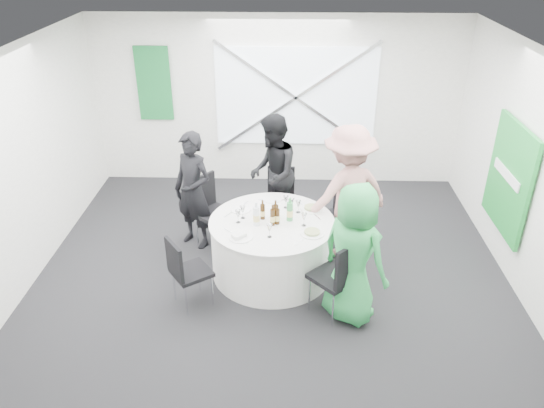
{
  "coord_description": "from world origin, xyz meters",
  "views": [
    {
      "loc": [
        0.18,
        -5.44,
        4.03
      ],
      "look_at": [
        0.0,
        0.2,
        1.0
      ],
      "focal_mm": 35.0,
      "sensor_mm": 36.0,
      "label": 1
    }
  ],
  "objects_px": {
    "chair_back": "(280,193)",
    "person_woman_pink": "(347,193)",
    "chair_back_left": "(210,205)",
    "clear_water_bottle": "(256,216)",
    "person_man_back": "(273,174)",
    "chair_back_right": "(337,212)",
    "chair_front_right": "(340,273)",
    "person_woman_green": "(354,254)",
    "banquet_table": "(272,247)",
    "green_water_bottle": "(290,212)",
    "chair_front_left": "(185,268)",
    "person_man_back_left": "(193,191)"
  },
  "relations": [
    {
      "from": "chair_back",
      "to": "person_woman_pink",
      "type": "distance_m",
      "value": 1.21
    },
    {
      "from": "chair_back_left",
      "to": "clear_water_bottle",
      "type": "relative_size",
      "value": 3.25
    },
    {
      "from": "chair_back_left",
      "to": "person_man_back",
      "type": "relative_size",
      "value": 0.58
    },
    {
      "from": "chair_back",
      "to": "chair_back_left",
      "type": "relative_size",
      "value": 0.91
    },
    {
      "from": "chair_back_right",
      "to": "person_man_back",
      "type": "bearing_deg",
      "value": -158.19
    },
    {
      "from": "chair_front_right",
      "to": "clear_water_bottle",
      "type": "height_order",
      "value": "clear_water_bottle"
    },
    {
      "from": "person_man_back",
      "to": "person_woman_green",
      "type": "height_order",
      "value": "person_man_back"
    },
    {
      "from": "banquet_table",
      "to": "person_woman_green",
      "type": "distance_m",
      "value": 1.31
    },
    {
      "from": "person_woman_pink",
      "to": "green_water_bottle",
      "type": "bearing_deg",
      "value": 4.47
    },
    {
      "from": "green_water_bottle",
      "to": "clear_water_bottle",
      "type": "bearing_deg",
      "value": -162.41
    },
    {
      "from": "chair_back",
      "to": "chair_front_left",
      "type": "height_order",
      "value": "chair_back"
    },
    {
      "from": "person_woman_pink",
      "to": "clear_water_bottle",
      "type": "distance_m",
      "value": 1.28
    },
    {
      "from": "person_woman_green",
      "to": "green_water_bottle",
      "type": "height_order",
      "value": "person_woman_green"
    },
    {
      "from": "chair_back",
      "to": "person_man_back",
      "type": "height_order",
      "value": "person_man_back"
    },
    {
      "from": "chair_back",
      "to": "person_woman_pink",
      "type": "xyz_separation_m",
      "value": [
        0.88,
        -0.74,
        0.39
      ]
    },
    {
      "from": "chair_front_left",
      "to": "chair_back_right",
      "type": "bearing_deg",
      "value": -90.58
    },
    {
      "from": "person_woman_pink",
      "to": "banquet_table",
      "type": "bearing_deg",
      "value": 0.0
    },
    {
      "from": "banquet_table",
      "to": "chair_front_left",
      "type": "distance_m",
      "value": 1.21
    },
    {
      "from": "chair_back",
      "to": "chair_back_left",
      "type": "xyz_separation_m",
      "value": [
        -0.96,
        -0.5,
        0.06
      ]
    },
    {
      "from": "clear_water_bottle",
      "to": "person_man_back",
      "type": "bearing_deg",
      "value": 82.85
    },
    {
      "from": "person_man_back",
      "to": "person_woman_green",
      "type": "bearing_deg",
      "value": 23.94
    },
    {
      "from": "chair_back",
      "to": "chair_front_right",
      "type": "height_order",
      "value": "chair_front_right"
    },
    {
      "from": "green_water_bottle",
      "to": "banquet_table",
      "type": "bearing_deg",
      "value": -171.93
    },
    {
      "from": "banquet_table",
      "to": "chair_front_left",
      "type": "height_order",
      "value": "chair_front_left"
    },
    {
      "from": "banquet_table",
      "to": "chair_back",
      "type": "height_order",
      "value": "chair_back"
    },
    {
      "from": "chair_back",
      "to": "person_man_back_left",
      "type": "relative_size",
      "value": 0.55
    },
    {
      "from": "chair_front_right",
      "to": "chair_front_left",
      "type": "height_order",
      "value": "chair_front_right"
    },
    {
      "from": "chair_back_left",
      "to": "chair_front_left",
      "type": "height_order",
      "value": "chair_back_left"
    },
    {
      "from": "chair_back_right",
      "to": "person_woman_pink",
      "type": "xyz_separation_m",
      "value": [
        0.11,
        -0.11,
        0.34
      ]
    },
    {
      "from": "chair_back_left",
      "to": "chair_front_left",
      "type": "distance_m",
      "value": 1.41
    },
    {
      "from": "green_water_bottle",
      "to": "person_man_back",
      "type": "bearing_deg",
      "value": 102.0
    },
    {
      "from": "person_man_back",
      "to": "chair_back_left",
      "type": "bearing_deg",
      "value": -62.35
    },
    {
      "from": "banquet_table",
      "to": "chair_back_left",
      "type": "bearing_deg",
      "value": 141.16
    },
    {
      "from": "green_water_bottle",
      "to": "clear_water_bottle",
      "type": "height_order",
      "value": "clear_water_bottle"
    },
    {
      "from": "banquet_table",
      "to": "person_woman_green",
      "type": "bearing_deg",
      "value": -41.9
    },
    {
      "from": "chair_back_right",
      "to": "banquet_table",
      "type": "bearing_deg",
      "value": -90.0
    },
    {
      "from": "person_man_back_left",
      "to": "person_woman_pink",
      "type": "relative_size",
      "value": 0.89
    },
    {
      "from": "banquet_table",
      "to": "chair_front_right",
      "type": "relative_size",
      "value": 1.56
    },
    {
      "from": "chair_back_right",
      "to": "clear_water_bottle",
      "type": "bearing_deg",
      "value": -91.14
    },
    {
      "from": "banquet_table",
      "to": "chair_back_left",
      "type": "xyz_separation_m",
      "value": [
        -0.88,
        0.71,
        0.21
      ]
    },
    {
      "from": "person_man_back_left",
      "to": "person_woman_green",
      "type": "bearing_deg",
      "value": -4.83
    },
    {
      "from": "chair_back_left",
      "to": "green_water_bottle",
      "type": "distance_m",
      "value": 1.32
    },
    {
      "from": "chair_back",
      "to": "person_man_back",
      "type": "bearing_deg",
      "value": -159.84
    },
    {
      "from": "chair_front_left",
      "to": "person_man_back",
      "type": "distance_m",
      "value": 2.13
    },
    {
      "from": "person_man_back_left",
      "to": "clear_water_bottle",
      "type": "bearing_deg",
      "value": -8.78
    },
    {
      "from": "chair_back_right",
      "to": "chair_front_left",
      "type": "xyz_separation_m",
      "value": [
        -1.83,
        -1.28,
        -0.06
      ]
    },
    {
      "from": "chair_back",
      "to": "person_woman_green",
      "type": "relative_size",
      "value": 0.54
    },
    {
      "from": "chair_back_left",
      "to": "green_water_bottle",
      "type": "relative_size",
      "value": 3.27
    },
    {
      "from": "chair_back_left",
      "to": "chair_back_right",
      "type": "height_order",
      "value": "chair_back_left"
    },
    {
      "from": "clear_water_bottle",
      "to": "person_woman_green",
      "type": "bearing_deg",
      "value": -33.31
    }
  ]
}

